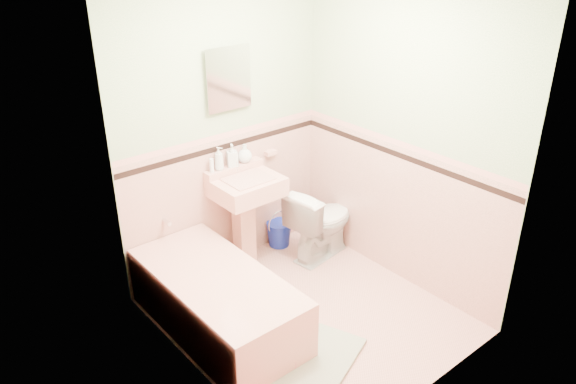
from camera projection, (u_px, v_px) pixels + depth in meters
floor at (308, 315)px, 4.51m from camera, size 2.20×2.20×0.00m
wall_back at (223, 131)px, 4.73m from camera, size 2.50×0.00×2.50m
wall_front at (440, 232)px, 3.21m from camera, size 2.50×0.00×2.50m
wall_left at (187, 215)px, 3.39m from camera, size 0.00×2.50×2.50m
wall_right at (403, 140)px, 4.54m from camera, size 0.00×2.50×2.50m
wainscot_back at (228, 201)px, 5.00m from camera, size 2.00×0.00×2.00m
wainscot_front at (426, 322)px, 3.50m from camera, size 2.00×0.00×2.00m
wainscot_left at (197, 302)px, 3.68m from camera, size 0.00×2.20×2.20m
wainscot_right at (395, 212)px, 4.82m from camera, size 0.00×2.20×2.20m
accent_back at (225, 146)px, 4.77m from camera, size 2.00×0.00×2.00m
accent_front at (434, 250)px, 3.28m from camera, size 2.00×0.00×2.00m
accent_left at (192, 233)px, 3.46m from camera, size 0.00×2.20×2.20m
accent_right at (400, 155)px, 4.59m from camera, size 0.00×2.20×2.20m
cap_back at (225, 135)px, 4.73m from camera, size 2.00×0.00×2.00m
cap_front at (436, 235)px, 3.23m from camera, size 2.00×0.00×2.00m
cap_left at (190, 218)px, 3.41m from camera, size 0.00×2.20×2.20m
cap_right at (401, 144)px, 4.55m from camera, size 0.00×2.20×2.20m
bathtub at (218, 303)px, 4.28m from camera, size 0.70×1.50×0.45m
tub_faucet at (166, 222)px, 4.60m from camera, size 0.04×0.12×0.04m
sink at (248, 224)px, 4.94m from camera, size 0.56×0.48×0.89m
sink_faucet at (236, 166)px, 4.82m from camera, size 0.02×0.02×0.10m
medicine_cabinet at (228, 78)px, 4.54m from camera, size 0.36×0.04×0.45m
soap_dish at (271, 153)px, 5.10m from camera, size 0.11×0.06×0.04m
soap_bottle_left at (219, 159)px, 4.72m from camera, size 0.10×0.10×0.20m
soap_bottle_mid at (232, 155)px, 4.80m from camera, size 0.12×0.12×0.20m
soap_bottle_right at (245, 153)px, 4.88m from camera, size 0.14×0.14×0.16m
tube at (212, 165)px, 4.69m from camera, size 0.04×0.04×0.12m
toilet at (321, 222)px, 5.18m from camera, size 0.73×0.48×0.70m
bucket at (279, 234)px, 5.43m from camera, size 0.28×0.28×0.24m
bath_mat at (315, 360)px, 4.02m from camera, size 0.88×0.74×0.03m
shoe at (299, 358)px, 3.98m from camera, size 0.15×0.08×0.06m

